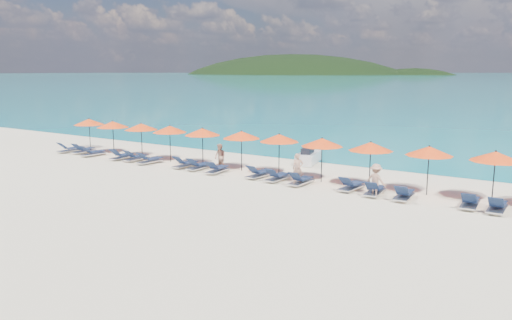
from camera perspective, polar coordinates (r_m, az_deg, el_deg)
The scene contains 35 objects.
ground at distance 22.43m, azimuth -4.21°, elevation -4.16°, with size 1400.00×1400.00×0.00m, color beige.
headland_main at distance 640.72m, azimuth 3.85°, elevation 6.32°, with size 374.00×242.00×126.50m.
headland_small at distance 601.24m, azimuth 17.44°, elevation 5.91°, with size 162.00×126.00×85.50m.
jetski at distance 30.25m, azimuth 5.98°, elevation 0.34°, with size 1.63×2.87×0.96m.
beachgoer_a at distance 24.87m, azimuth 4.80°, elevation -0.97°, with size 0.55×0.36×1.50m, color tan.
beachgoer_b at distance 28.20m, azimuth -4.14°, elevation 0.36°, with size 0.72×0.41×1.48m, color tan.
beachgoer_c at distance 22.80m, azimuth 13.54°, elevation -2.27°, with size 0.96×0.45×1.48m, color tan.
umbrella_0 at distance 36.68m, azimuth -18.55°, elevation 4.16°, with size 2.10×2.10×2.28m.
umbrella_1 at distance 34.49m, azimuth -16.06°, elevation 3.94°, with size 2.10×2.10×2.28m.
umbrella_2 at distance 32.61m, azimuth -13.00°, elevation 3.73°, with size 2.10×2.10×2.28m.
umbrella_3 at distance 30.87m, azimuth -9.84°, elevation 3.49°, with size 2.10×2.10×2.28m.
umbrella_4 at distance 29.27m, azimuth -6.15°, elevation 3.21°, with size 2.10×2.10×2.28m.
umbrella_5 at distance 27.71m, azimuth -1.67°, elevation 2.88°, with size 2.10×2.10×2.28m.
umbrella_6 at distance 26.46m, azimuth 2.67°, elevation 2.52°, with size 2.10×2.10×2.28m.
umbrella_7 at distance 25.07m, azimuth 7.56°, elevation 2.01°, with size 2.10×2.10×2.28m.
umbrella_8 at distance 24.14m, azimuth 12.98°, elevation 1.52°, with size 2.10×2.10×2.28m.
umbrella_9 at distance 23.51m, azimuth 19.18°, elevation 0.98°, with size 2.10×2.10×2.28m.
umbrella_10 at distance 23.10m, azimuth 25.70°, elevation 0.38°, with size 2.10×2.10×2.28m.
lounger_0 at distance 36.45m, azimuth -20.52°, elevation 1.18°, with size 0.78×1.75×0.66m.
lounger_1 at distance 35.70m, azimuth -19.12°, elevation 1.08°, with size 0.78×1.75×0.66m.
lounger_2 at distance 34.38m, azimuth -18.16°, elevation 0.81°, with size 0.79×1.76×0.66m.
lounger_3 at distance 32.54m, azimuth -15.13°, elevation 0.45°, with size 0.79×1.75×0.66m.
lounger_4 at distance 31.79m, azimuth -13.56°, elevation 0.30°, with size 0.66×1.71×0.66m.
lounger_5 at distance 30.69m, azimuth -12.06°, elevation 0.01°, with size 0.78×1.75×0.66m.
lounger_6 at distance 29.06m, azimuth -8.06°, elevation -0.43°, with size 0.72×1.73×0.66m.
lounger_7 at distance 28.36m, azimuth -6.54°, elevation -0.66°, with size 0.69×1.72×0.66m.
lounger_8 at distance 27.35m, azimuth -4.48°, elevation -1.03°, with size 0.79×1.76×0.66m.
lounger_9 at distance 26.09m, azimuth 0.34°, elevation -1.55°, with size 0.73×1.74×0.66m.
lounger_10 at distance 25.35m, azimuth 2.48°, elevation -1.91°, with size 0.70×1.73×0.66m.
lounger_11 at distance 24.57m, azimuth 5.13°, elevation -2.33°, with size 0.69×1.72×0.66m.
lounger_12 at distance 23.80m, azimuth 10.83°, elevation -2.89°, with size 0.78×1.75×0.66m.
lounger_13 at distance 23.13m, azimuth 13.41°, elevation -3.37°, with size 0.75×1.74×0.66m.
lounger_14 at distance 22.68m, azimuth 16.56°, elevation -3.79°, with size 0.73×1.74×0.66m.
lounger_15 at distance 22.29m, azimuth 23.26°, elevation -4.45°, with size 0.72×1.73×0.66m.
lounger_16 at distance 22.08m, azimuth 25.85°, elevation -4.78°, with size 0.63×1.70×0.66m.
Camera 1 is at (13.23, -17.24, 5.57)m, focal length 35.00 mm.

